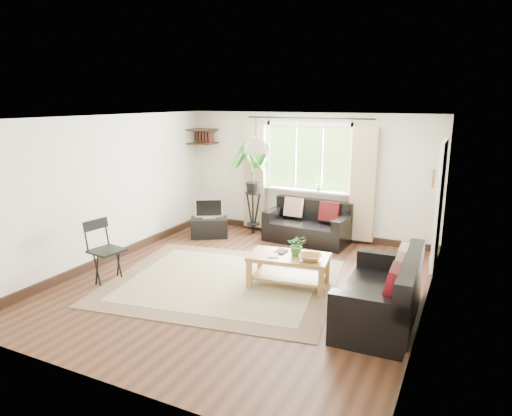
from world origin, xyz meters
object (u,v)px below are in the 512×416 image
at_px(tv_stand, 209,228).
at_px(folding_chair, 107,252).
at_px(sofa_right, 380,290).
at_px(palm_stand, 253,189).
at_px(sofa_back, 307,223).
at_px(coffee_table, 289,271).

bearing_deg(tv_stand, folding_chair, -125.05).
height_order(sofa_right, folding_chair, folding_chair).
bearing_deg(folding_chair, palm_stand, -6.63).
relative_size(tv_stand, palm_stand, 0.38).
distance_m(sofa_back, coffee_table, 2.17).
bearing_deg(coffee_table, tv_stand, 145.68).
bearing_deg(tv_stand, coffee_table, -65.45).
distance_m(sofa_right, folding_chair, 3.90).
bearing_deg(palm_stand, folding_chair, -105.20).
bearing_deg(sofa_right, palm_stand, -133.34).
bearing_deg(folding_chair, sofa_right, -74.19).
bearing_deg(tv_stand, palm_stand, 9.13).
height_order(sofa_back, sofa_right, sofa_right).
distance_m(sofa_right, tv_stand, 4.24).
height_order(sofa_right, tv_stand, sofa_right).
bearing_deg(coffee_table, folding_chair, -158.01).
bearing_deg(palm_stand, tv_stand, -139.75).
bearing_deg(sofa_back, folding_chair, -118.57).
xyz_separation_m(sofa_back, palm_stand, (-1.15, 0.03, 0.56)).
bearing_deg(palm_stand, sofa_right, -41.41).
height_order(palm_stand, folding_chair, palm_stand).
height_order(sofa_back, tv_stand, sofa_back).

